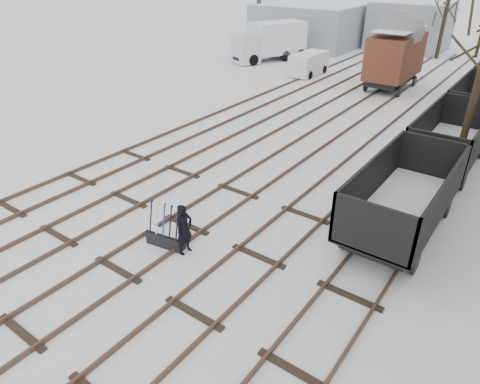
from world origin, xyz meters
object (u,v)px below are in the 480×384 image
(worker, at_px, (184,229))
(panel_van, at_px, (309,63))
(ground_frame, at_px, (166,238))
(box_van_wagon, at_px, (396,55))
(freight_wagon_a, at_px, (402,207))
(lorry, at_px, (270,41))
(crane, at_px, (260,20))

(worker, bearing_deg, panel_van, 23.01)
(ground_frame, xyz_separation_m, box_van_wagon, (-0.56, 22.80, 2.05))
(ground_frame, bearing_deg, freight_wagon_a, 32.87)
(freight_wagon_a, bearing_deg, lorry, 131.69)
(worker, xyz_separation_m, panel_van, (-7.95, 22.94, 0.03))
(box_van_wagon, distance_m, lorry, 12.33)
(freight_wagon_a, bearing_deg, crane, 131.57)
(lorry, bearing_deg, panel_van, -3.31)
(crane, bearing_deg, panel_van, -40.52)
(box_van_wagon, bearing_deg, worker, -86.83)
(lorry, bearing_deg, crane, 154.29)
(freight_wagon_a, distance_m, lorry, 27.49)
(ground_frame, height_order, worker, worker)
(box_van_wagon, height_order, lorry, box_van_wagon)
(ground_frame, distance_m, panel_van, 24.15)
(lorry, distance_m, crane, 7.24)
(ground_frame, height_order, crane, crane)
(freight_wagon_a, bearing_deg, box_van_wagon, 109.71)
(panel_van, bearing_deg, worker, -71.02)
(lorry, bearing_deg, box_van_wagon, 9.54)
(panel_van, height_order, crane, crane)
(crane, bearing_deg, ground_frame, -62.77)
(worker, bearing_deg, freight_wagon_a, -40.68)
(ground_frame, distance_m, worker, 0.94)
(ground_frame, relative_size, lorry, 0.20)
(lorry, bearing_deg, ground_frame, -40.85)
(ground_frame, distance_m, box_van_wagon, 22.90)
(panel_van, bearing_deg, ground_frame, -72.78)
(ground_frame, relative_size, freight_wagon_a, 0.25)
(freight_wagon_a, relative_size, lorry, 0.81)
(worker, bearing_deg, crane, 34.03)
(lorry, height_order, crane, crane)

